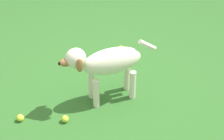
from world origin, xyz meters
name	(u,v)px	position (x,y,z in m)	size (l,w,h in m)	color
ground	(107,90)	(0.00, 0.00, 0.00)	(14.00, 14.00, 0.00)	#2D6026
dog	(106,63)	(0.12, -0.04, 0.42)	(0.25, 0.95, 0.64)	silver
tennis_ball_0	(20,118)	(0.19, -0.88, 0.03)	(0.07, 0.07, 0.07)	#D4E139
tennis_ball_1	(121,49)	(-0.65, 0.36, 0.03)	(0.07, 0.07, 0.07)	yellow
tennis_ball_2	(65,119)	(0.32, -0.49, 0.03)	(0.07, 0.07, 0.07)	#C4D536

